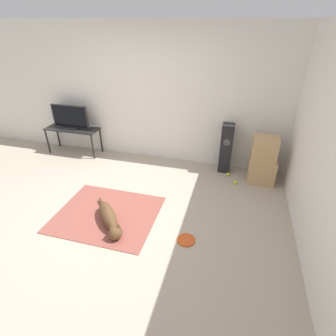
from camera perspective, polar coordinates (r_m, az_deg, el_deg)
ground_plane at (r=3.99m, az=-12.84°, el=-10.47°), size 12.00×12.00×0.00m
wall_back at (r=5.16m, az=-3.67°, el=15.51°), size 8.00×0.06×2.55m
wall_right at (r=3.07m, az=32.21°, el=0.95°), size 0.06×8.00×2.55m
area_rug at (r=4.05m, az=-13.11°, el=-9.71°), size 1.46×1.23×0.01m
dog at (r=3.78m, az=-12.66°, el=-10.64°), size 0.70×0.79×0.24m
frisbee at (r=3.55m, az=3.95°, el=-15.34°), size 0.24×0.24×0.03m
cardboard_box_lower at (r=4.89m, az=19.67°, el=-0.36°), size 0.45×0.38×0.44m
cardboard_box_upper at (r=4.70m, az=20.32°, el=4.04°), size 0.41×0.35×0.39m
floor_speaker at (r=4.93m, az=12.54°, el=4.20°), size 0.22×0.22×0.93m
tv_stand at (r=5.91m, az=-20.04°, el=7.47°), size 1.13×0.41×0.55m
tv at (r=5.81m, az=-20.55°, el=10.31°), size 0.80×0.20×0.49m
tennis_ball_by_boxes at (r=4.96m, az=12.96°, el=-1.35°), size 0.07×0.07×0.07m
tennis_ball_near_speaker at (r=4.75m, az=14.48°, el=-3.05°), size 0.07×0.07×0.07m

